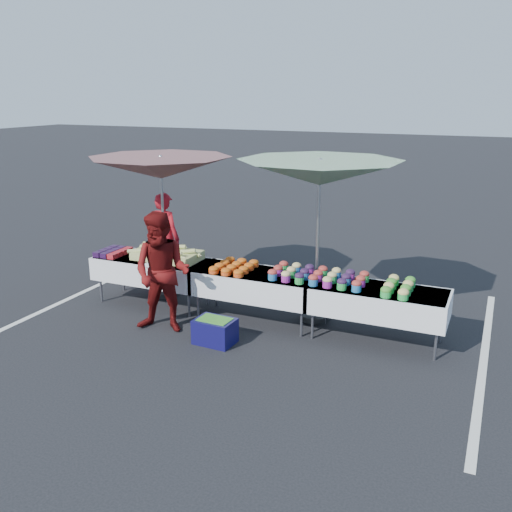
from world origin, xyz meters
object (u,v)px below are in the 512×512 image
at_px(table_right, 378,301).
at_px(customer, 162,273).
at_px(umbrella_right, 320,174).
at_px(table_center, 256,283).
at_px(umbrella_left, 161,169).
at_px(storage_bin, 215,331).
at_px(vendor, 165,238).
at_px(table_left, 153,268).

xyz_separation_m(table_right, customer, (-2.86, -0.86, 0.28)).
bearing_deg(customer, umbrella_right, 24.06).
height_order(table_center, customer, customer).
bearing_deg(umbrella_left, storage_bin, -39.67).
height_order(umbrella_left, storage_bin, umbrella_left).
distance_m(table_center, customer, 1.39).
distance_m(customer, umbrella_left, 1.94).
relative_size(table_center, table_right, 1.00).
distance_m(customer, umbrella_right, 2.61).
bearing_deg(vendor, table_center, 163.14).
height_order(table_left, table_right, same).
relative_size(table_right, vendor, 1.15).
height_order(customer, umbrella_right, umbrella_right).
bearing_deg(vendor, umbrella_left, 129.37).
bearing_deg(table_right, storage_bin, -154.18).
height_order(table_left, customer, customer).
xyz_separation_m(table_left, storage_bin, (1.61, -0.96, -0.40)).
height_order(table_right, umbrella_right, umbrella_right).
height_order(table_right, vendor, vendor).
bearing_deg(umbrella_left, customer, -58.59).
height_order(table_center, umbrella_right, umbrella_right).
bearing_deg(customer, table_right, 6.64).
height_order(vendor, umbrella_left, umbrella_left).
relative_size(table_center, storage_bin, 3.38).
xyz_separation_m(table_center, storage_bin, (-0.19, -0.96, -0.40)).
relative_size(customer, umbrella_left, 0.58).
xyz_separation_m(table_right, umbrella_left, (-3.63, 0.40, 1.54)).
height_order(table_center, table_right, same).
bearing_deg(umbrella_left, vendor, 121.36).
height_order(vendor, customer, customer).
height_order(table_center, vendor, vendor).
xyz_separation_m(umbrella_right, storage_bin, (-0.99, -1.36, -2.01)).
xyz_separation_m(table_right, storage_bin, (-1.99, -0.96, -0.40)).
distance_m(table_center, umbrella_right, 1.84).
bearing_deg(customer, vendor, 111.24).
relative_size(table_left, umbrella_right, 0.62).
bearing_deg(table_left, table_center, 0.00).
height_order(table_left, table_center, same).
bearing_deg(storage_bin, umbrella_right, 57.18).
relative_size(table_right, customer, 1.08).
bearing_deg(table_right, customer, -163.21).
bearing_deg(table_left, table_right, 0.00).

